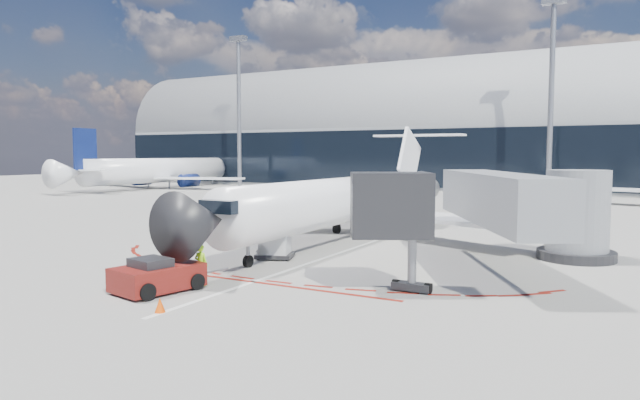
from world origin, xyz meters
The scene contains 14 objects.
ground centered at (0.00, 0.00, 0.00)m, with size 260.00×260.00×0.00m, color gray.
apron_centerline centered at (0.00, 2.00, 0.01)m, with size 0.25×40.00×0.01m, color silver.
apron_stop_bar centered at (0.00, -11.50, 0.01)m, with size 14.00×0.25×0.01m, color maroon.
terminal_building centered at (0.00, 64.97, 8.52)m, with size 150.00×24.15×24.00m.
jet_bridge centered at (9.79, -3.01, 3.01)m, with size 10.03×15.20×4.90m.
light_mast_west centered at (-45.00, 48.00, 12.50)m, with size 0.70×0.70×25.00m, color gray.
light_mast_centre centered at (5.00, 48.00, 12.50)m, with size 0.70×0.70×25.00m, color gray.
regional_jet centered at (-2.12, 2.58, 2.65)m, with size 25.70×31.70×7.94m.
pushback_tug centered at (-2.49, -14.78, 0.63)m, with size 2.90×5.58×1.42m.
ramp_worker centered at (-1.58, -13.11, 0.90)m, with size 0.65×0.43×1.79m, color #ACFF1A.
uld_container centered at (-2.30, -6.24, 0.90)m, with size 2.38×2.21×1.81m.
safety_cone_left centered at (-10.46, -5.09, 0.27)m, with size 0.39×0.39×0.54m, color #F04B05.
safety_cone_right centered at (-0.09, -17.10, 0.27)m, with size 0.39×0.39×0.54m, color #F04B05.
bg_airliner_0 centered at (-54.00, 38.93, 5.81)m, with size 35.95×38.06×11.63m, color white, non-canonical shape.
Camera 1 is at (14.48, -31.85, 5.64)m, focal length 32.00 mm.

